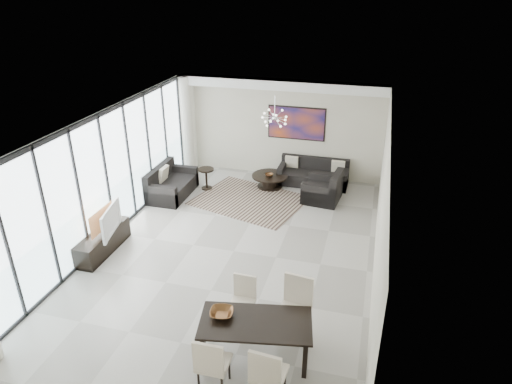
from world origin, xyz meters
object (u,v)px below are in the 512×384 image
(tv_console, at_px, (103,242))
(dining_table, at_px, (256,326))
(sofa_main, at_px, (313,176))
(coffee_table, at_px, (270,180))
(television, at_px, (106,220))

(tv_console, height_order, dining_table, dining_table)
(tv_console, bearing_deg, sofa_main, 51.16)
(coffee_table, relative_size, sofa_main, 0.52)
(sofa_main, relative_size, television, 1.90)
(tv_console, height_order, television, television)
(tv_console, bearing_deg, television, 7.67)
(coffee_table, height_order, television, television)
(sofa_main, height_order, dining_table, sofa_main)
(television, bearing_deg, tv_console, 85.26)
(coffee_table, relative_size, tv_console, 0.65)
(sofa_main, bearing_deg, tv_console, -128.84)
(dining_table, bearing_deg, sofa_main, 91.29)
(sofa_main, distance_m, tv_console, 6.19)
(coffee_table, height_order, sofa_main, sofa_main)
(tv_console, relative_size, television, 1.51)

